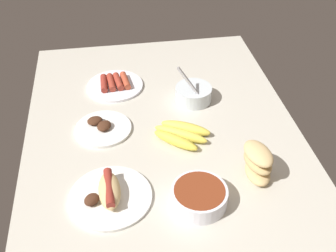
{
  "coord_description": "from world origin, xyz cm",
  "views": [
    {
      "loc": [
        104.1,
        -14.57,
        87.84
      ],
      "look_at": [
        2.67,
        1.48,
        3.0
      ],
      "focal_mm": 43.87,
      "sensor_mm": 36.0,
      "label": 1
    }
  ],
  "objects_px": {
    "bread_stack": "(258,162)",
    "plate_grilled_meat": "(102,127)",
    "plate_hotdog_assembled": "(109,194)",
    "banana_bunch": "(181,134)",
    "plate_sausages": "(115,84)",
    "bowl_chili": "(199,196)",
    "bowl_coleslaw": "(193,93)"
  },
  "relations": [
    {
      "from": "bowl_coleslaw",
      "to": "plate_sausages",
      "type": "xyz_separation_m",
      "value": [
        -0.13,
        -0.28,
        -0.02
      ]
    },
    {
      "from": "bowl_coleslaw",
      "to": "plate_grilled_meat",
      "type": "bearing_deg",
      "value": -70.76
    },
    {
      "from": "bowl_coleslaw",
      "to": "plate_hotdog_assembled",
      "type": "relative_size",
      "value": 0.66
    },
    {
      "from": "plate_hotdog_assembled",
      "to": "plate_sausages",
      "type": "height_order",
      "value": "plate_hotdog_assembled"
    },
    {
      "from": "bread_stack",
      "to": "plate_grilled_meat",
      "type": "relative_size",
      "value": 0.69
    },
    {
      "from": "plate_hotdog_assembled",
      "to": "plate_grilled_meat",
      "type": "bearing_deg",
      "value": -178.3
    },
    {
      "from": "banana_bunch",
      "to": "plate_hotdog_assembled",
      "type": "xyz_separation_m",
      "value": [
        0.22,
        -0.24,
        -0.0
      ]
    },
    {
      "from": "bread_stack",
      "to": "plate_grilled_meat",
      "type": "height_order",
      "value": "bread_stack"
    },
    {
      "from": "banana_bunch",
      "to": "bowl_coleslaw",
      "type": "bearing_deg",
      "value": 157.65
    },
    {
      "from": "plate_hotdog_assembled",
      "to": "plate_sausages",
      "type": "xyz_separation_m",
      "value": [
        -0.55,
        0.05,
        -0.01
      ]
    },
    {
      "from": "plate_hotdog_assembled",
      "to": "bowl_chili",
      "type": "distance_m",
      "value": 0.25
    },
    {
      "from": "plate_sausages",
      "to": "bowl_chili",
      "type": "xyz_separation_m",
      "value": [
        0.6,
        0.19,
        0.02
      ]
    },
    {
      "from": "banana_bunch",
      "to": "plate_grilled_meat",
      "type": "height_order",
      "value": "banana_bunch"
    },
    {
      "from": "bread_stack",
      "to": "plate_hotdog_assembled",
      "type": "bearing_deg",
      "value": -87.05
    },
    {
      "from": "plate_hotdog_assembled",
      "to": "bowl_chili",
      "type": "bearing_deg",
      "value": 77.4
    },
    {
      "from": "banana_bunch",
      "to": "plate_sausages",
      "type": "height_order",
      "value": "banana_bunch"
    },
    {
      "from": "banana_bunch",
      "to": "bowl_coleslaw",
      "type": "xyz_separation_m",
      "value": [
        -0.2,
        0.08,
        0.01
      ]
    },
    {
      "from": "bread_stack",
      "to": "bowl_chili",
      "type": "height_order",
      "value": "bread_stack"
    },
    {
      "from": "banana_bunch",
      "to": "plate_grilled_meat",
      "type": "bearing_deg",
      "value": -108.45
    },
    {
      "from": "plate_sausages",
      "to": "bowl_chili",
      "type": "relative_size",
      "value": 1.37
    },
    {
      "from": "bread_stack",
      "to": "banana_bunch",
      "type": "bearing_deg",
      "value": -136.68
    },
    {
      "from": "bread_stack",
      "to": "plate_hotdog_assembled",
      "type": "relative_size",
      "value": 0.56
    },
    {
      "from": "banana_bunch",
      "to": "plate_sausages",
      "type": "xyz_separation_m",
      "value": [
        -0.33,
        -0.19,
        -0.01
      ]
    },
    {
      "from": "plate_grilled_meat",
      "to": "bowl_chili",
      "type": "bearing_deg",
      "value": 34.97
    },
    {
      "from": "bread_stack",
      "to": "bowl_chili",
      "type": "distance_m",
      "value": 0.2
    },
    {
      "from": "banana_bunch",
      "to": "plate_sausages",
      "type": "relative_size",
      "value": 0.94
    },
    {
      "from": "banana_bunch",
      "to": "bread_stack",
      "type": "relative_size",
      "value": 1.54
    },
    {
      "from": "banana_bunch",
      "to": "plate_grilled_meat",
      "type": "distance_m",
      "value": 0.26
    },
    {
      "from": "bread_stack",
      "to": "plate_grilled_meat",
      "type": "xyz_separation_m",
      "value": [
        -0.28,
        -0.44,
        -0.05
      ]
    },
    {
      "from": "plate_grilled_meat",
      "to": "plate_sausages",
      "type": "height_order",
      "value": "same"
    },
    {
      "from": "plate_grilled_meat",
      "to": "plate_hotdog_assembled",
      "type": "bearing_deg",
      "value": 1.7
    },
    {
      "from": "bread_stack",
      "to": "plate_sausages",
      "type": "distance_m",
      "value": 0.65
    }
  ]
}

